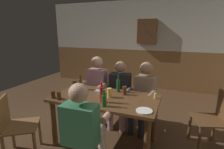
% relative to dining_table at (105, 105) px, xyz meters
% --- Properties ---
extents(ground_plane, '(7.65, 7.65, 0.00)m').
position_rel_dining_table_xyz_m(ground_plane, '(0.00, 0.08, -0.65)').
color(ground_plane, '#4C331E').
extents(back_wall_upper, '(6.38, 0.12, 1.46)m').
position_rel_dining_table_xyz_m(back_wall_upper, '(0.00, 3.13, 1.24)').
color(back_wall_upper, beige).
extents(back_wall_wainscot, '(6.38, 0.12, 1.16)m').
position_rel_dining_table_xyz_m(back_wall_wainscot, '(0.00, 3.13, -0.07)').
color(back_wall_wainscot, brown).
rests_on(back_wall_wainscot, ground_plane).
extents(dining_table, '(1.57, 0.83, 0.77)m').
position_rel_dining_table_xyz_m(dining_table, '(0.00, 0.00, 0.00)').
color(dining_table, brown).
rests_on(dining_table, ground_plane).
extents(person_0, '(0.52, 0.53, 1.27)m').
position_rel_dining_table_xyz_m(person_0, '(-0.47, 0.65, 0.05)').
color(person_0, '#B78493').
rests_on(person_0, ground_plane).
extents(person_1, '(0.55, 0.56, 1.20)m').
position_rel_dining_table_xyz_m(person_1, '(0.01, 0.65, 0.01)').
color(person_1, black).
rests_on(person_1, ground_plane).
extents(person_2, '(0.53, 0.58, 1.22)m').
position_rel_dining_table_xyz_m(person_2, '(0.46, 0.64, 0.02)').
color(person_2, '#997F60').
rests_on(person_2, ground_plane).
extents(person_3, '(0.56, 0.55, 1.19)m').
position_rel_dining_table_xyz_m(person_3, '(-0.00, -0.64, 0.01)').
color(person_3, '#33724C').
rests_on(person_3, ground_plane).
extents(chair_empty_near_right, '(0.55, 0.55, 0.88)m').
position_rel_dining_table_xyz_m(chair_empty_near_right, '(1.56, 0.50, -0.18)').
color(chair_empty_near_right, brown).
rests_on(chair_empty_near_right, ground_plane).
extents(chair_empty_near_left, '(0.61, 0.61, 0.88)m').
position_rel_dining_table_xyz_m(chair_empty_near_left, '(-1.05, -0.72, -0.18)').
color(chair_empty_near_left, brown).
rests_on(chair_empty_near_left, ground_plane).
extents(table_candle, '(0.04, 0.04, 0.08)m').
position_rel_dining_table_xyz_m(table_candle, '(0.71, 0.22, 0.16)').
color(table_candle, '#F9E08C').
rests_on(table_candle, dining_table).
extents(condiment_caddy, '(0.14, 0.10, 0.05)m').
position_rel_dining_table_xyz_m(condiment_caddy, '(-0.14, 0.10, 0.15)').
color(condiment_caddy, '#B2B7BC').
rests_on(condiment_caddy, dining_table).
extents(plate_0, '(0.20, 0.20, 0.01)m').
position_rel_dining_table_xyz_m(plate_0, '(0.64, -0.26, 0.13)').
color(plate_0, white).
rests_on(plate_0, dining_table).
extents(bottle_0, '(0.06, 0.06, 0.29)m').
position_rel_dining_table_xyz_m(bottle_0, '(0.03, -0.19, 0.24)').
color(bottle_0, red).
rests_on(bottle_0, dining_table).
extents(bottle_1, '(0.07, 0.07, 0.26)m').
position_rel_dining_table_xyz_m(bottle_1, '(-0.52, 0.17, 0.22)').
color(bottle_1, '#593314').
rests_on(bottle_1, dining_table).
extents(bottle_2, '(0.06, 0.06, 0.28)m').
position_rel_dining_table_xyz_m(bottle_2, '(0.11, 0.29, 0.23)').
color(bottle_2, '#195923').
rests_on(bottle_2, dining_table).
extents(bottle_3, '(0.06, 0.06, 0.23)m').
position_rel_dining_table_xyz_m(bottle_3, '(0.12, -0.30, 0.21)').
color(bottle_3, '#195923').
rests_on(bottle_3, dining_table).
extents(pint_glass_0, '(0.06, 0.06, 0.13)m').
position_rel_dining_table_xyz_m(pint_glass_0, '(0.24, 0.20, 0.19)').
color(pint_glass_0, '#4C2D19').
rests_on(pint_glass_0, dining_table).
extents(pint_glass_1, '(0.06, 0.06, 0.11)m').
position_rel_dining_table_xyz_m(pint_glass_1, '(-0.69, -0.31, 0.18)').
color(pint_glass_1, '#4C2D19').
rests_on(pint_glass_1, dining_table).
extents(pint_glass_2, '(0.08, 0.08, 0.16)m').
position_rel_dining_table_xyz_m(pint_glass_2, '(-0.61, 0.14, 0.20)').
color(pint_glass_2, '#4C2D19').
rests_on(pint_glass_2, dining_table).
extents(pint_glass_3, '(0.07, 0.07, 0.14)m').
position_rel_dining_table_xyz_m(pint_glass_3, '(0.06, 0.02, 0.19)').
color(pint_glass_3, '#E5C64C').
rests_on(pint_glass_3, dining_table).
extents(pint_glass_4, '(0.06, 0.06, 0.12)m').
position_rel_dining_table_xyz_m(pint_glass_4, '(-0.58, -0.33, 0.18)').
color(pint_glass_4, '#4C2D19').
rests_on(pint_glass_4, dining_table).
extents(wall_dart_cabinet, '(0.56, 0.15, 0.70)m').
position_rel_dining_table_xyz_m(wall_dart_cabinet, '(0.04, 3.00, 1.06)').
color(wall_dart_cabinet, brown).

